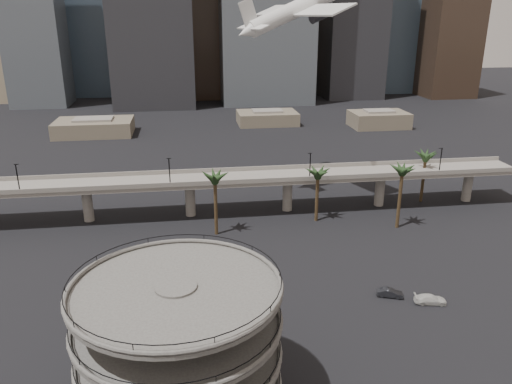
{
  "coord_description": "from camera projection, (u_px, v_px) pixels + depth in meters",
  "views": [
    {
      "loc": [
        -11.2,
        -49.58,
        42.48
      ],
      "look_at": [
        -0.1,
        28.0,
        14.49
      ],
      "focal_mm": 35.0,
      "sensor_mm": 36.0,
      "label": 1
    }
  ],
  "objects": [
    {
      "name": "low_buildings",
      "position": [
        232.0,
        122.0,
        194.61
      ],
      "size": [
        135.0,
        27.5,
        6.8
      ],
      "color": "#635949",
      "rests_on": "ground"
    },
    {
      "name": "ground",
      "position": [
        289.0,
        376.0,
        62.0
      ],
      "size": [
        700.0,
        700.0,
        0.0
      ],
      "primitive_type": "plane",
      "color": "black",
      "rests_on": "ground"
    },
    {
      "name": "parking_ramp",
      "position": [
        179.0,
        338.0,
        53.23
      ],
      "size": [
        22.2,
        22.2,
        17.35
      ],
      "color": "#4B4846",
      "rests_on": "ground"
    },
    {
      "name": "car_c",
      "position": [
        430.0,
        299.0,
        77.45
      ],
      "size": [
        5.21,
        2.91,
        1.43
      ],
      "primitive_type": "imported",
      "rotation": [
        0.0,
        0.0,
        1.38
      ],
      "color": "silver",
      "rests_on": "ground"
    },
    {
      "name": "car_b",
      "position": [
        390.0,
        293.0,
        79.28
      ],
      "size": [
        4.38,
        2.71,
        1.36
      ],
      "primitive_type": "imported",
      "rotation": [
        0.0,
        0.0,
        1.24
      ],
      "color": "black",
      "rests_on": "ground"
    },
    {
      "name": "overpass",
      "position": [
        239.0,
        182.0,
        110.8
      ],
      "size": [
        130.0,
        9.3,
        14.7
      ],
      "color": "slate",
      "rests_on": "ground"
    },
    {
      "name": "car_a",
      "position": [
        234.0,
        316.0,
        73.06
      ],
      "size": [
        4.86,
        2.73,
        1.56
      ],
      "primitive_type": "imported",
      "rotation": [
        0.0,
        0.0,
        1.37
      ],
      "color": "#AA3018",
      "rests_on": "ground"
    },
    {
      "name": "skyline",
      "position": [
        233.0,
        2.0,
        250.1
      ],
      "size": [
        269.0,
        86.0,
        132.32
      ],
      "color": "#816E59",
      "rests_on": "ground"
    },
    {
      "name": "airborne_jet",
      "position": [
        303.0,
        7.0,
        112.45
      ],
      "size": [
        33.49,
        31.16,
        15.57
      ],
      "rotation": [
        0.0,
        -0.35,
        0.38
      ],
      "color": "silver",
      "rests_on": "ground"
    },
    {
      "name": "palm_trees",
      "position": [
        344.0,
        171.0,
        105.32
      ],
      "size": [
        54.4,
        18.4,
        14.0
      ],
      "color": "#41301B",
      "rests_on": "ground"
    }
  ]
}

